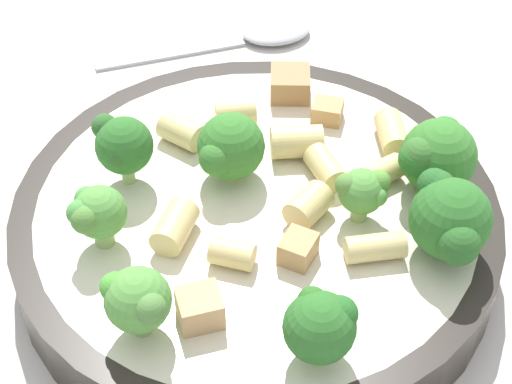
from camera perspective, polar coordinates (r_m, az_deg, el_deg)
The scene contains 25 objects.
ground_plane at distance 0.47m, azimuth 0.00°, elevation -3.88°, with size 2.00×2.00×0.00m, color beige.
pasta_bowl at distance 0.45m, azimuth 0.00°, elevation -2.19°, with size 0.25×0.25×0.03m.
broccoli_floret_0 at distance 0.38m, azimuth -7.92°, elevation -7.15°, with size 0.03×0.03×0.04m.
broccoli_floret_1 at distance 0.41m, azimuth -10.62°, elevation -1.38°, with size 0.03×0.03×0.03m.
broccoli_floret_2 at distance 0.45m, azimuth 11.87°, elevation 2.43°, with size 0.04×0.04×0.04m.
broccoli_floret_3 at distance 0.41m, azimuth 12.78°, elevation -1.69°, with size 0.04×0.05×0.04m.
broccoli_floret_4 at distance 0.44m, azimuth -8.86°, elevation 3.10°, with size 0.03×0.03×0.04m.
broccoli_floret_5 at distance 0.43m, azimuth 7.12°, elevation 0.08°, with size 0.03×0.02×0.03m.
broccoli_floret_6 at distance 0.37m, azimuth 4.39°, elevation -8.88°, with size 0.03×0.03×0.04m.
broccoli_floret_7 at distance 0.44m, azimuth -2.12°, elevation 2.97°, with size 0.04×0.04×0.04m.
rigatoni_0 at distance 0.45m, azimuth 5.00°, elevation 1.25°, with size 0.01×0.01×0.03m, color #E0C67F.
rigatoni_1 at distance 0.46m, azimuth 2.73°, elevation 3.36°, with size 0.02×0.02×0.03m, color #E0C67F.
rigatoni_2 at distance 0.49m, azimuth -1.37°, elevation 5.32°, with size 0.02×0.02×0.02m, color #E0C67F.
rigatoni_3 at distance 0.48m, azimuth 9.04°, elevation 3.87°, with size 0.02×0.02×0.03m, color #E0C67F.
rigatoni_4 at distance 0.41m, azimuth -1.59°, elevation -4.14°, with size 0.01×0.01×0.02m, color #E0C67F.
rigatoni_5 at distance 0.47m, azimuth -4.98°, elevation 4.03°, with size 0.02×0.02×0.02m, color #E0C67F.
rigatoni_6 at distance 0.42m, azimuth 7.95°, elevation -3.67°, with size 0.01×0.01×0.03m, color #E0C67F.
rigatoni_7 at distance 0.43m, azimuth 3.52°, elevation -0.93°, with size 0.02×0.02×0.02m, color #E0C67F.
rigatoni_8 at distance 0.42m, azimuth -5.67°, elevation -1.98°, with size 0.02×0.02×0.03m, color #E0C67F.
rigatoni_9 at distance 0.45m, azimuth 8.41°, elevation 1.33°, with size 0.01×0.01×0.02m, color #E0C67F.
chicken_chunk_0 at distance 0.51m, azimuth 2.29°, elevation 7.22°, with size 0.02×0.02×0.02m, color #A87A4C.
chicken_chunk_1 at distance 0.39m, azimuth -3.77°, elevation -7.73°, with size 0.02×0.02×0.02m, color tan.
chicken_chunk_2 at distance 0.41m, azimuth 2.87°, elevation -3.79°, with size 0.02×0.02×0.01m, color tan.
chicken_chunk_3 at distance 0.49m, azimuth 4.78°, elevation 5.38°, with size 0.02×0.01×0.01m, color tan.
spoon at distance 0.61m, azimuth -0.47°, elevation 10.39°, with size 0.16×0.06×0.01m.
Camera 1 is at (0.15, 0.27, 0.35)m, focal length 60.00 mm.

